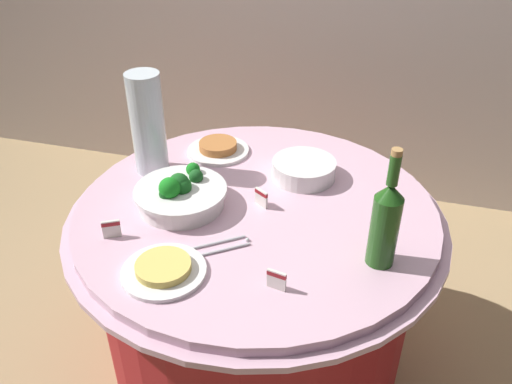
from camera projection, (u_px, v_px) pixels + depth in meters
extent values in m
plane|color=tan|center=(256.00, 365.00, 2.01)|extent=(6.00, 6.00, 0.00)
cylinder|color=maroon|center=(256.00, 299.00, 1.82)|extent=(1.01, 1.01, 0.69)
cylinder|color=#E0B2C6|center=(256.00, 216.00, 1.63)|extent=(1.16, 1.16, 0.02)
cylinder|color=#E0B2C6|center=(256.00, 210.00, 1.61)|extent=(1.10, 1.10, 0.03)
cylinder|color=white|center=(181.00, 199.00, 1.59)|extent=(0.26, 0.26, 0.05)
cylinder|color=white|center=(180.00, 190.00, 1.58)|extent=(0.28, 0.28, 0.01)
sphere|color=#19531E|center=(196.00, 177.00, 1.61)|extent=(0.04, 0.04, 0.04)
sphere|color=#19831E|center=(185.00, 185.00, 1.58)|extent=(0.04, 0.04, 0.04)
sphere|color=#197B1E|center=(193.00, 169.00, 1.65)|extent=(0.04, 0.04, 0.04)
sphere|color=#19601E|center=(182.00, 187.00, 1.56)|extent=(0.06, 0.06, 0.06)
sphere|color=#19801E|center=(176.00, 183.00, 1.58)|extent=(0.04, 0.04, 0.04)
sphere|color=#19591E|center=(166.00, 194.00, 1.54)|extent=(0.04, 0.04, 0.04)
sphere|color=#195B1E|center=(179.00, 184.00, 1.56)|extent=(0.06, 0.06, 0.06)
sphere|color=#19841E|center=(170.00, 188.00, 1.54)|extent=(0.06, 0.06, 0.06)
cylinder|color=white|center=(303.00, 176.00, 1.74)|extent=(0.21, 0.21, 0.01)
cylinder|color=white|center=(304.00, 173.00, 1.74)|extent=(0.21, 0.21, 0.01)
cylinder|color=white|center=(304.00, 170.00, 1.73)|extent=(0.21, 0.21, 0.01)
cylinder|color=white|center=(304.00, 168.00, 1.73)|extent=(0.21, 0.21, 0.01)
cylinder|color=white|center=(304.00, 165.00, 1.72)|extent=(0.21, 0.21, 0.01)
cylinder|color=white|center=(304.00, 163.00, 1.72)|extent=(0.21, 0.21, 0.01)
cylinder|color=#205118|center=(384.00, 231.00, 1.34)|extent=(0.07, 0.07, 0.20)
cone|color=#205118|center=(390.00, 192.00, 1.27)|extent=(0.07, 0.07, 0.04)
cylinder|color=#205118|center=(394.00, 170.00, 1.24)|extent=(0.03, 0.03, 0.08)
cylinder|color=#B2844C|center=(397.00, 152.00, 1.21)|extent=(0.03, 0.03, 0.02)
cylinder|color=silver|center=(148.00, 124.00, 1.70)|extent=(0.11, 0.11, 0.34)
sphere|color=#E5B26B|center=(158.00, 160.00, 1.76)|extent=(0.06, 0.06, 0.06)
sphere|color=#E5B26B|center=(151.00, 156.00, 1.78)|extent=(0.06, 0.06, 0.06)
sphere|color=#E5B26B|center=(147.00, 161.00, 1.75)|extent=(0.06, 0.06, 0.06)
sphere|color=#72C64C|center=(157.00, 144.00, 1.74)|extent=(0.06, 0.06, 0.06)
sphere|color=#72C64C|center=(146.00, 143.00, 1.75)|extent=(0.06, 0.06, 0.06)
sphere|color=#72C64C|center=(148.00, 148.00, 1.72)|extent=(0.06, 0.06, 0.06)
sphere|color=red|center=(153.00, 128.00, 1.72)|extent=(0.06, 0.06, 0.06)
sphere|color=red|center=(142.00, 130.00, 1.71)|extent=(0.06, 0.06, 0.06)
sphere|color=red|center=(150.00, 133.00, 1.69)|extent=(0.06, 0.06, 0.06)
sphere|color=#E5B26B|center=(148.00, 113.00, 1.70)|extent=(0.06, 0.06, 0.06)
sphere|color=#E5B26B|center=(140.00, 117.00, 1.67)|extent=(0.06, 0.06, 0.06)
sphere|color=#E5B26B|center=(152.00, 117.00, 1.67)|extent=(0.06, 0.06, 0.06)
sphere|color=#72C64C|center=(142.00, 98.00, 1.67)|extent=(0.06, 0.06, 0.06)
sphere|color=#72C64C|center=(140.00, 102.00, 1.64)|extent=(0.06, 0.06, 0.06)
sphere|color=#72C64C|center=(151.00, 100.00, 1.65)|extent=(0.06, 0.06, 0.06)
cylinder|color=silver|center=(222.00, 250.00, 1.42)|extent=(0.13, 0.10, 0.01)
cylinder|color=silver|center=(218.00, 242.00, 1.45)|extent=(0.13, 0.10, 0.01)
sphere|color=silver|center=(247.00, 240.00, 1.46)|extent=(0.01, 0.01, 0.01)
cylinder|color=white|center=(218.00, 151.00, 1.89)|extent=(0.22, 0.22, 0.01)
cylinder|color=#B77038|center=(218.00, 146.00, 1.88)|extent=(0.13, 0.13, 0.03)
cylinder|color=white|center=(164.00, 271.00, 1.35)|extent=(0.22, 0.22, 0.01)
cylinder|color=#EACC60|center=(163.00, 267.00, 1.34)|extent=(0.14, 0.14, 0.02)
cube|color=white|center=(261.00, 198.00, 1.59)|extent=(0.05, 0.03, 0.05)
cube|color=maroon|center=(261.00, 193.00, 1.58)|extent=(0.05, 0.04, 0.01)
cube|color=white|center=(111.00, 229.00, 1.46)|extent=(0.05, 0.03, 0.05)
cube|color=maroon|center=(111.00, 224.00, 1.45)|extent=(0.05, 0.03, 0.01)
cube|color=white|center=(277.00, 280.00, 1.29)|extent=(0.05, 0.02, 0.05)
cube|color=maroon|center=(277.00, 275.00, 1.28)|extent=(0.05, 0.02, 0.01)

